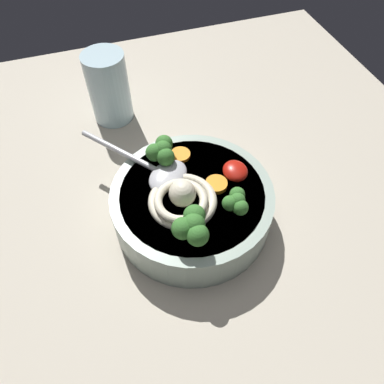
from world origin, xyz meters
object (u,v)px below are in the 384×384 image
soup_bowl (192,204)px  noodle_pile (182,199)px  soup_spoon (160,172)px  drinking_glass (109,88)px

soup_bowl → noodle_pile: size_ratio=2.25×
soup_spoon → drinking_glass: size_ratio=1.30×
soup_bowl → drinking_glass: size_ratio=1.80×
soup_spoon → soup_bowl: bearing=-180.0°
noodle_pile → drinking_glass: size_ratio=0.80×
noodle_pile → drinking_glass: (-26.28, -4.40, -0.93)cm
soup_bowl → drinking_glass: drinking_glass is taller
soup_bowl → drinking_glass: bearing=-165.9°
noodle_pile → drinking_glass: bearing=-170.5°
soup_bowl → soup_spoon: size_ratio=1.38×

